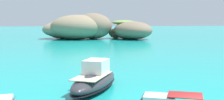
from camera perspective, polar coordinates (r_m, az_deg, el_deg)
The scene contains 3 objects.
islet_large at distance 85.90m, azimuth -6.76°, elevation 4.31°, with size 24.22×19.72×7.38m.
islet_small at distance 84.65m, azimuth 3.45°, elevation 3.81°, with size 13.80×16.46×5.36m.
motorboat_charcoal at distance 25.06m, azimuth -3.37°, elevation -5.76°, with size 5.75×8.82×2.51m.
Camera 1 is at (-6.72, -13.34, 6.04)m, focal length 47.42 mm.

